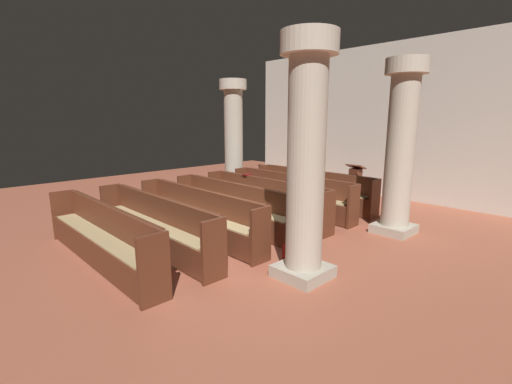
% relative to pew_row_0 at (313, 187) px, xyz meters
% --- Properties ---
extents(ground_plane, '(19.20, 19.20, 0.00)m').
position_rel_pew_row_0_xyz_m(ground_plane, '(0.72, -3.51, -0.51)').
color(ground_plane, '#AD5B42').
extents(back_wall, '(10.00, 0.16, 4.50)m').
position_rel_pew_row_0_xyz_m(back_wall, '(0.72, 2.57, 1.74)').
color(back_wall, silver).
rests_on(back_wall, ground).
extents(pew_row_0, '(3.74, 0.46, 0.95)m').
position_rel_pew_row_0_xyz_m(pew_row_0, '(0.00, 0.00, 0.00)').
color(pew_row_0, brown).
rests_on(pew_row_0, ground).
extents(pew_row_1, '(3.74, 0.46, 0.95)m').
position_rel_pew_row_0_xyz_m(pew_row_1, '(0.00, -0.95, 0.00)').
color(pew_row_1, brown).
rests_on(pew_row_1, ground).
extents(pew_row_2, '(3.74, 0.47, 0.95)m').
position_rel_pew_row_0_xyz_m(pew_row_2, '(0.00, -1.90, 0.00)').
color(pew_row_2, brown).
rests_on(pew_row_2, ground).
extents(pew_row_3, '(3.74, 0.46, 0.95)m').
position_rel_pew_row_0_xyz_m(pew_row_3, '(0.00, -2.85, 0.00)').
color(pew_row_3, brown).
rests_on(pew_row_3, ground).
extents(pew_row_4, '(3.74, 0.46, 0.95)m').
position_rel_pew_row_0_xyz_m(pew_row_4, '(0.00, -3.80, 0.00)').
color(pew_row_4, brown).
rests_on(pew_row_4, ground).
extents(pew_row_5, '(3.74, 0.47, 0.95)m').
position_rel_pew_row_0_xyz_m(pew_row_5, '(0.00, -4.76, 0.00)').
color(pew_row_5, brown).
rests_on(pew_row_5, ground).
extents(pew_row_6, '(3.74, 0.47, 0.95)m').
position_rel_pew_row_0_xyz_m(pew_row_6, '(0.00, -5.71, 0.00)').
color(pew_row_6, brown).
rests_on(pew_row_6, ground).
extents(pillar_aisle_side, '(0.81, 0.81, 3.50)m').
position_rel_pew_row_0_xyz_m(pillar_aisle_side, '(2.64, -0.67, 1.31)').
color(pillar_aisle_side, '#B6AD9A').
rests_on(pillar_aisle_side, ground).
extents(pillar_far_side, '(0.81, 0.81, 3.50)m').
position_rel_pew_row_0_xyz_m(pillar_far_side, '(-2.59, -0.61, 1.31)').
color(pillar_far_side, '#B6AD9A').
rests_on(pillar_far_side, ground).
extents(pillar_aisle_rear, '(0.79, 0.79, 3.50)m').
position_rel_pew_row_0_xyz_m(pillar_aisle_rear, '(2.64, -3.72, 1.31)').
color(pillar_aisle_rear, '#B6AD9A').
rests_on(pillar_aisle_rear, ground).
extents(lectern, '(0.48, 0.45, 1.08)m').
position_rel_pew_row_0_xyz_m(lectern, '(0.54, 1.29, -0.05)').
color(lectern, '#492215').
rests_on(lectern, ground).
extents(hymn_book, '(0.16, 0.21, 0.03)m').
position_rel_pew_row_0_xyz_m(hymn_book, '(-0.78, -1.71, 0.46)').
color(hymn_book, maroon).
rests_on(hymn_book, pew_row_2).
extents(kneeler_box_red, '(0.42, 0.30, 0.27)m').
position_rel_pew_row_0_xyz_m(kneeler_box_red, '(2.19, -3.30, -0.37)').
color(kneeler_box_red, maroon).
rests_on(kneeler_box_red, ground).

